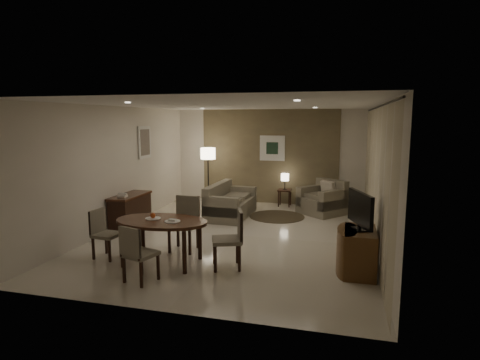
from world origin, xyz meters
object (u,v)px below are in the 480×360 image
(console_desk, at_px, (130,211))
(sofa, at_px, (231,200))
(chair_near, at_px, (141,253))
(chair_far, at_px, (183,224))
(tv_cabinet, at_px, (360,251))
(armchair, at_px, (322,197))
(floor_lamp, at_px, (208,177))
(side_table, at_px, (285,198))
(dining_table, at_px, (162,242))
(chair_left, at_px, (107,234))
(chair_right, at_px, (227,239))

(console_desk, bearing_deg, sofa, 39.88)
(chair_near, height_order, chair_far, chair_far)
(console_desk, height_order, tv_cabinet, console_desk)
(console_desk, xyz_separation_m, armchair, (4.08, 2.44, 0.06))
(chair_far, distance_m, floor_lamp, 4.05)
(sofa, distance_m, side_table, 1.93)
(tv_cabinet, height_order, side_table, tv_cabinet)
(console_desk, relative_size, armchair, 1.23)
(armchair, bearing_deg, dining_table, -78.63)
(chair_left, xyz_separation_m, side_table, (2.38, 5.04, -0.19))
(chair_near, xyz_separation_m, floor_lamp, (-0.82, 5.43, 0.37))
(console_desk, bearing_deg, chair_right, -33.14)
(tv_cabinet, relative_size, chair_far, 0.91)
(tv_cabinet, height_order, floor_lamp, floor_lamp)
(tv_cabinet, xyz_separation_m, armchair, (-0.81, 3.94, 0.08))
(console_desk, xyz_separation_m, side_table, (3.01, 3.15, -0.14))
(floor_lamp, bearing_deg, tv_cabinet, -46.73)
(chair_far, bearing_deg, chair_near, -92.37)
(chair_far, bearing_deg, side_table, 74.08)
(armchair, distance_m, floor_lamp, 3.22)
(chair_right, xyz_separation_m, floor_lamp, (-1.90, 4.57, 0.33))
(chair_near, distance_m, chair_far, 1.50)
(tv_cabinet, relative_size, chair_near, 1.03)
(dining_table, relative_size, chair_far, 1.60)
(sofa, bearing_deg, floor_lamp, 42.71)
(tv_cabinet, bearing_deg, chair_right, -171.17)
(console_desk, bearing_deg, floor_lamp, 71.99)
(chair_left, bearing_deg, tv_cabinet, -79.11)
(chair_near, bearing_deg, chair_left, -19.55)
(chair_left, height_order, chair_right, chair_right)
(chair_near, relative_size, sofa, 0.50)
(chair_left, bearing_deg, side_table, -19.61)
(armchair, relative_size, floor_lamp, 0.60)
(chair_right, xyz_separation_m, sofa, (-0.90, 3.41, -0.07))
(chair_far, height_order, side_table, chair_far)
(side_table, bearing_deg, chair_left, -115.24)
(console_desk, relative_size, floor_lamp, 0.74)
(chair_right, relative_size, armchair, 0.98)
(armchair, height_order, floor_lamp, floor_lamp)
(tv_cabinet, distance_m, floor_lamp, 5.85)
(console_desk, bearing_deg, chair_near, -57.43)
(dining_table, height_order, sofa, sofa)
(chair_far, distance_m, chair_right, 1.20)
(dining_table, distance_m, floor_lamp, 4.73)
(chair_near, relative_size, chair_right, 0.91)
(armchair, xyz_separation_m, side_table, (-1.06, 0.71, -0.20))
(console_desk, height_order, chair_far, chair_far)
(tv_cabinet, relative_size, sofa, 0.52)
(tv_cabinet, height_order, chair_right, chair_right)
(sofa, xyz_separation_m, side_table, (1.12, 1.57, -0.18))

